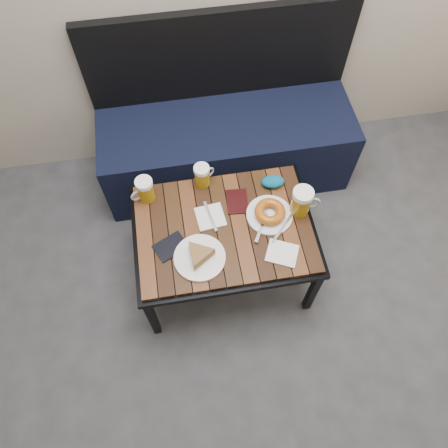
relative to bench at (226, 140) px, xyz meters
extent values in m
cube|color=black|center=(0.00, -0.02, -0.05)|extent=(1.40, 0.50, 0.45)
cube|color=black|center=(0.00, 0.21, 0.43)|extent=(1.40, 0.05, 0.50)
cube|color=black|center=(-0.51, -0.95, -0.06)|extent=(0.04, 0.03, 0.42)
cube|color=black|center=(0.27, -0.95, -0.06)|extent=(0.03, 0.03, 0.42)
cube|color=black|center=(-0.51, -0.39, -0.06)|extent=(0.04, 0.04, 0.42)
cube|color=black|center=(0.27, -0.39, -0.06)|extent=(0.03, 0.04, 0.42)
cube|color=black|center=(-0.12, -0.67, 0.16)|extent=(0.84, 0.62, 0.03)
cube|color=#3D210D|center=(-0.12, -0.67, 0.19)|extent=(0.80, 0.58, 0.02)
cylinder|color=#98720C|center=(-0.46, -0.45, 0.25)|extent=(0.10, 0.10, 0.11)
cylinder|color=white|center=(-0.46, -0.45, 0.32)|extent=(0.08, 0.08, 0.02)
torus|color=#8C999E|center=(-0.50, -0.47, 0.25)|extent=(0.06, 0.04, 0.07)
cylinder|color=#98720C|center=(-0.19, -0.41, 0.25)|extent=(0.10, 0.10, 0.10)
cylinder|color=white|center=(-0.19, -0.41, 0.31)|extent=(0.07, 0.07, 0.02)
torus|color=#8C999E|center=(-0.15, -0.39, 0.25)|extent=(0.06, 0.04, 0.06)
cylinder|color=#98720C|center=(0.24, -0.64, 0.26)|extent=(0.10, 0.10, 0.12)
cylinder|color=white|center=(0.24, -0.64, 0.34)|extent=(0.09, 0.09, 0.03)
torus|color=#8C999E|center=(0.29, -0.65, 0.26)|extent=(0.08, 0.02, 0.08)
cylinder|color=white|center=(-0.25, -0.81, 0.21)|extent=(0.23, 0.23, 0.02)
cylinder|color=white|center=(0.09, -0.65, 0.21)|extent=(0.21, 0.21, 0.01)
torus|color=maroon|center=(0.09, -0.65, 0.24)|extent=(0.14, 0.14, 0.04)
cube|color=#A5A8AD|center=(0.15, -0.71, 0.22)|extent=(0.16, 0.17, 0.00)
cube|color=#A5A8AD|center=(0.04, -0.71, 0.22)|extent=(0.09, 0.15, 0.00)
cube|color=white|center=(-0.18, -0.61, 0.20)|extent=(0.14, 0.14, 0.01)
cube|color=#A5A8AD|center=(-0.18, -0.61, 0.21)|extent=(0.05, 0.17, 0.00)
cube|color=white|center=(0.11, -0.85, 0.20)|extent=(0.17, 0.16, 0.01)
cube|color=black|center=(-0.37, -0.74, 0.20)|extent=(0.17, 0.15, 0.01)
cube|color=black|center=(-0.04, -0.55, 0.20)|extent=(0.11, 0.14, 0.01)
ellipsoid|color=navy|center=(0.15, -0.48, 0.22)|extent=(0.12, 0.08, 0.05)
camera|label=1|loc=(-0.29, -1.64, 1.94)|focal=35.00mm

